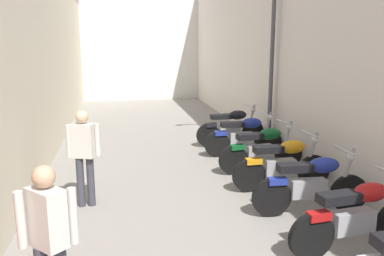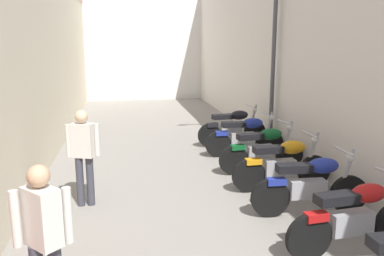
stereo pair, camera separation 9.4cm
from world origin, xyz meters
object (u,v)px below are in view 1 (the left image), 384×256
motorcycle_eighth (231,126)px  street_lamp (269,35)px  motorcycle_third (357,215)px  motorcycle_fourth (312,183)px  pedestrian_mid_alley (49,236)px  pedestrian_further_down (84,151)px  motorcycle_fifth (283,162)px  motorcycle_sixth (262,148)px  motorcycle_seventh (244,135)px

motorcycle_eighth → street_lamp: size_ratio=0.39×
motorcycle_third → motorcycle_fourth: (0.00, 1.17, 0.00)m
motorcycle_eighth → pedestrian_mid_alley: (-3.52, -6.22, 0.42)m
pedestrian_further_down → street_lamp: 5.30m
motorcycle_third → motorcycle_fifth: (0.00, 2.26, 0.00)m
motorcycle_eighth → motorcycle_fourth: bearing=-90.0°
motorcycle_third → motorcycle_fourth: bearing=90.0°
motorcycle_third → motorcycle_eighth: same height
motorcycle_eighth → pedestrian_mid_alley: 7.16m
motorcycle_fifth → street_lamp: size_ratio=0.39×
motorcycle_fourth → motorcycle_eighth: same height
street_lamp → pedestrian_mid_alley: bearing=-126.9°
motorcycle_fifth → pedestrian_further_down: bearing=-178.1°
motorcycle_sixth → motorcycle_seventh: 1.18m
motorcycle_fourth → pedestrian_further_down: pedestrian_further_down is taller
motorcycle_sixth → motorcycle_fourth: bearing=-90.0°
motorcycle_third → motorcycle_fourth: size_ratio=1.00×
motorcycle_fourth → pedestrian_mid_alley: size_ratio=1.18×
motorcycle_fifth → pedestrian_further_down: 3.45m
motorcycle_seventh → street_lamp: bearing=32.8°
motorcycle_fifth → motorcycle_eighth: (-0.00, 3.26, 0.00)m
motorcycle_eighth → pedestrian_further_down: size_ratio=1.18×
motorcycle_seventh → street_lamp: 2.41m
motorcycle_third → pedestrian_further_down: size_ratio=1.18×
motorcycle_third → pedestrian_further_down: (-3.42, 2.14, 0.42)m
motorcycle_third → street_lamp: (0.70, 4.92, 2.26)m
motorcycle_seventh → pedestrian_further_down: bearing=-145.8°
motorcycle_sixth → pedestrian_mid_alley: size_ratio=1.18×
motorcycle_sixth → motorcycle_eighth: 2.22m
motorcycle_sixth → pedestrian_mid_alley: bearing=-131.4°
pedestrian_further_down → motorcycle_fourth: bearing=-16.0°
motorcycle_fourth → street_lamp: bearing=79.4°
motorcycle_fifth → motorcycle_eighth: bearing=90.0°
motorcycle_third → pedestrian_further_down: 4.06m
motorcycle_sixth → street_lamp: (0.70, 1.63, 2.26)m
pedestrian_further_down → motorcycle_seventh: bearing=34.2°
motorcycle_third → pedestrian_mid_alley: 3.62m
motorcycle_third → street_lamp: size_ratio=0.39×
motorcycle_seventh → pedestrian_mid_alley: bearing=-124.2°
pedestrian_further_down → motorcycle_eighth: bearing=44.6°
motorcycle_third → motorcycle_fifth: 2.26m
motorcycle_fourth → motorcycle_eighth: 4.35m
pedestrian_mid_alley → motorcycle_seventh: bearing=55.8°
motorcycle_fifth → pedestrian_mid_alley: bearing=-139.9°
motorcycle_fifth → motorcycle_sixth: size_ratio=1.00×
motorcycle_third → motorcycle_seventh: bearing=90.0°
motorcycle_fourth → pedestrian_further_down: size_ratio=1.18×
motorcycle_third → motorcycle_fifth: same height
motorcycle_fourth → motorcycle_sixth: same height
motorcycle_sixth → motorcycle_third: bearing=-90.0°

